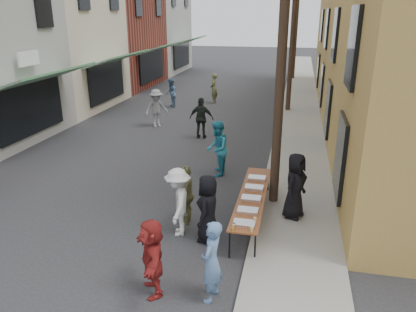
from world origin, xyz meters
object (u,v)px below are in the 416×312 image
at_px(utility_pole_mid, 293,29).
at_px(guest_front_a, 208,209).
at_px(guest_front_c, 217,149).
at_px(serving_table, 252,196).
at_px(utility_pole_near, 282,46).
at_px(server, 295,186).
at_px(catering_tray_sausage, 244,224).
at_px(utility_pole_far, 296,23).

relative_size(utility_pole_mid, guest_front_a, 5.25).
bearing_deg(guest_front_c, serving_table, 21.81).
xyz_separation_m(utility_pole_near, server, (0.59, -0.90, -3.50)).
xyz_separation_m(serving_table, guest_front_a, (-0.94, -1.23, 0.14)).
bearing_deg(server, guest_front_c, 66.51).
bearing_deg(utility_pole_mid, guest_front_a, -95.70).
distance_m(catering_tray_sausage, server, 2.23).
bearing_deg(utility_pole_near, server, -56.74).
bearing_deg(serving_table, server, 14.75).
bearing_deg(server, utility_pole_far, 23.60).
bearing_deg(utility_pole_far, catering_tray_sausage, -91.07).
bearing_deg(catering_tray_sausage, utility_pole_near, 79.99).
distance_m(catering_tray_sausage, guest_front_a, 1.03).
relative_size(utility_pole_near, serving_table, 2.25).
bearing_deg(utility_pole_near, serving_table, -112.93).
height_order(catering_tray_sausage, guest_front_a, guest_front_a).
bearing_deg(catering_tray_sausage, utility_pole_far, 88.93).
relative_size(utility_pole_near, utility_pole_far, 1.00).
bearing_deg(guest_front_a, utility_pole_mid, 179.05).
distance_m(utility_pole_near, guest_front_c, 4.48).
bearing_deg(serving_table, utility_pole_far, 88.86).
relative_size(serving_table, guest_front_c, 2.09).
relative_size(serving_table, catering_tray_sausage, 8.00).
bearing_deg(server, guest_front_a, 148.99).
distance_m(utility_pole_mid, guest_front_c, 10.98).
distance_m(utility_pole_far, guest_front_a, 26.70).
relative_size(utility_pole_far, server, 4.99).
relative_size(serving_table, server, 2.22).
distance_m(utility_pole_mid, guest_front_a, 14.93).
bearing_deg(catering_tray_sausage, guest_front_a, 155.70).
relative_size(utility_pole_mid, catering_tray_sausage, 18.00).
height_order(serving_table, guest_front_c, guest_front_c).
xyz_separation_m(utility_pole_far, guest_front_c, (-2.06, -22.18, -3.54)).
height_order(catering_tray_sausage, server, server).
xyz_separation_m(utility_pole_mid, server, (0.59, -12.90, -3.50)).
height_order(utility_pole_mid, guest_front_c, utility_pole_mid).
distance_m(guest_front_a, guest_front_c, 4.27).
bearing_deg(serving_table, guest_front_c, 117.42).
relative_size(guest_front_c, server, 1.06).
bearing_deg(guest_front_c, guest_front_a, 2.70).
bearing_deg(catering_tray_sausage, guest_front_c, 108.50).
bearing_deg(catering_tray_sausage, serving_table, 90.00).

